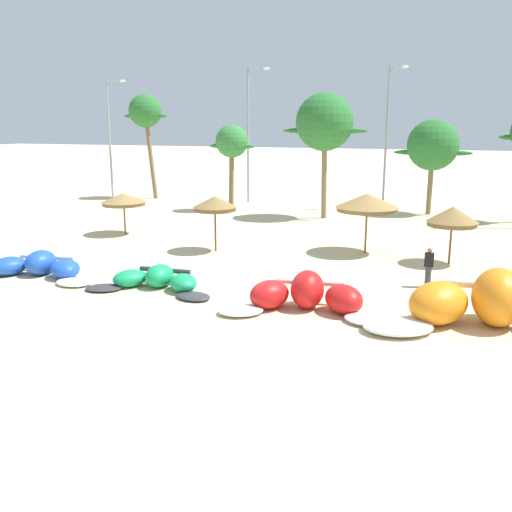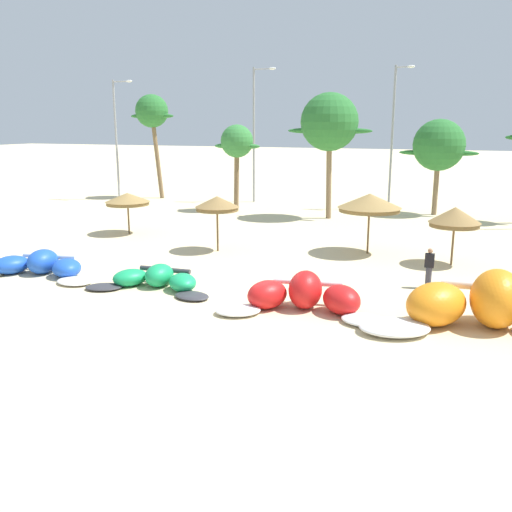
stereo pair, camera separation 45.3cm
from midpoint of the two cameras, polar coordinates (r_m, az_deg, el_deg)
The scene contains 17 objects.
ground_plane at distance 21.85m, azimuth -1.33°, elevation -3.77°, with size 260.00×260.00×0.00m, color beige.
kite_far_left at distance 25.97m, azimuth -21.76°, elevation -1.05°, with size 6.17×3.33×1.06m.
kite_left at distance 22.73m, azimuth -10.60°, elevation -2.41°, with size 5.52×2.69×0.91m.
kite_left_of_center at distance 19.78m, azimuth 4.44°, elevation -4.09°, with size 6.12×3.23×1.35m.
kite_center at distance 19.35m, azimuth 22.74°, elevation -4.86°, with size 8.62×4.08×1.89m.
beach_umbrella_near_van at distance 34.05m, azimuth -13.63°, elevation 5.60°, with size 2.62×2.62×2.44m.
beach_umbrella_middle at distance 28.62m, azimuth -4.63°, elevation 5.30°, with size 2.25×2.25×2.84m.
beach_umbrella_near_palms at distance 28.59m, azimuth 10.75°, elevation 5.37°, with size 3.16×3.16×3.04m.
beach_umbrella_outermost at distance 27.33m, azimuth 18.82°, elevation 3.83°, with size 2.34×2.34×2.71m.
person_near_kites at distance 23.40m, azimuth 16.55°, elevation -1.10°, with size 0.36×0.24×1.62m.
palm_leftmost at distance 50.53m, azimuth -11.39°, elevation 14.01°, with size 4.21×2.80×8.85m.
palm_left at distance 42.14m, azimuth -2.78°, elevation 11.36°, with size 3.60×2.40×6.35m.
palm_left_of_gap at distance 38.99m, azimuth 6.62°, elevation 13.25°, with size 5.81×3.87×8.45m.
palm_center_left at distance 42.27m, azimuth 17.17°, elevation 10.63°, with size 5.41×3.60×6.73m.
lamppost_west at distance 49.94m, azimuth -14.74°, elevation 11.83°, with size 1.94×0.24×9.93m.
lamppost_west_center at distance 46.99m, azimuth -0.93°, elevation 12.71°, with size 1.94×0.24×10.77m.
lamppost_east_center at distance 44.09m, azimuth 12.90°, elevation 12.12°, with size 1.44×0.24×10.54m.
Camera 1 is at (7.45, -19.52, 6.40)m, focal length 39.53 mm.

